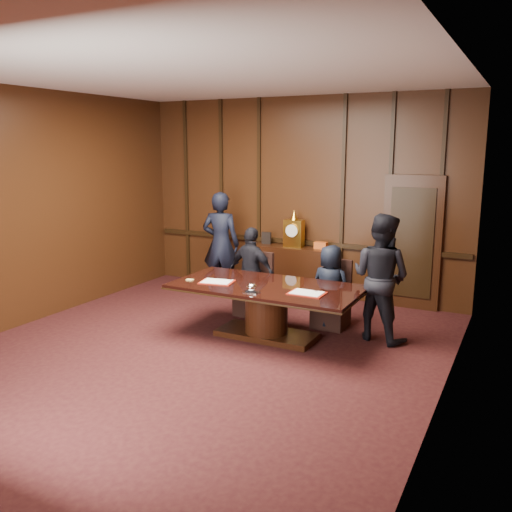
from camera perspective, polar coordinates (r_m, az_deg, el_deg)
The scene contains 13 objects.
room at distance 6.72m, azimuth -5.94°, elevation 3.50°, with size 7.00×7.04×3.50m.
sideboard at distance 9.70m, azimuth 3.97°, elevation -1.42°, with size 1.60×0.45×1.54m.
conference_table at distance 7.58m, azimuth 1.11°, elevation -4.90°, with size 2.62×1.32×0.76m.
folder_left at distance 7.68m, azimuth -4.13°, elevation -2.72°, with size 0.51×0.41×0.02m.
folder_right at distance 7.11m, azimuth 5.38°, elevation -3.91°, with size 0.46×0.33×0.02m.
inkstand at distance 7.11m, azimuth -0.47°, elevation -3.46°, with size 0.20×0.14×0.12m.
notepad at distance 7.83m, azimuth -6.97°, elevation -2.50°, with size 0.10×0.07×0.01m, color #D7BF69.
chair_left at distance 8.67m, azimuth -0.20°, elevation -4.27°, with size 0.53×0.53×0.99m.
chair_right at distance 8.18m, azimuth 7.94°, elevation -5.36°, with size 0.49×0.49×0.99m.
signatory_left at distance 8.50m, azimuth -0.46°, elevation -1.70°, with size 0.83×0.35×1.42m, color black.
signatory_right at distance 8.02m, azimuth 7.82°, elevation -3.24°, with size 0.61×0.40×1.25m, color black.
witness_left at distance 9.68m, azimuth -3.72°, elevation 1.27°, with size 0.68×0.45×1.87m, color black.
witness_right at distance 7.62m, azimuth 12.98°, elevation -2.21°, with size 0.86×0.67×1.77m, color black.
Camera 1 is at (3.70, -5.44, 2.65)m, focal length 38.00 mm.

